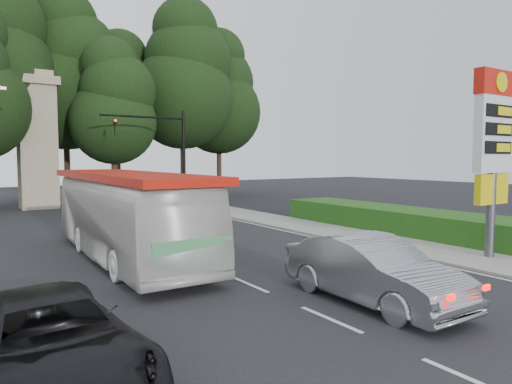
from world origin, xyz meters
TOP-DOWN VIEW (x-y plane):
  - ground at (0.00, 0.00)m, footprint 120.00×120.00m
  - road_surface at (0.00, 12.00)m, footprint 14.00×80.00m
  - sidewalk_right at (8.50, 12.00)m, footprint 3.00×80.00m
  - hedge at (11.50, 8.00)m, footprint 3.00×14.00m
  - gas_station_pylon at (9.20, 1.99)m, footprint 2.10×0.45m
  - traffic_signal_mast at (5.68, 24.00)m, footprint 6.10×0.35m
  - monument at (-2.00, 30.00)m, footprint 3.00×3.00m
  - tree_center_right at (1.00, 35.00)m, footprint 9.24×9.24m
  - tree_east_near at (6.00, 37.00)m, footprint 8.12×8.12m
  - tree_east_mid at (11.00, 33.00)m, footprint 9.52×9.52m
  - tree_far_east at (16.00, 35.00)m, footprint 8.68×8.68m
  - tree_monument_right at (3.50, 29.50)m, footprint 6.72×6.72m
  - transit_bus at (-1.88, 9.42)m, footprint 2.93×11.53m
  - sedan_silver at (1.77, 0.86)m, footprint 1.92×5.22m
  - suv_charcoal at (-5.90, 0.77)m, footprint 2.81×5.49m

SIDE VIEW (x-z plane):
  - ground at x=0.00m, z-range 0.00..0.00m
  - road_surface at x=0.00m, z-range 0.00..0.02m
  - sidewalk_right at x=8.50m, z-range 0.00..0.12m
  - hedge at x=11.50m, z-range 0.00..1.20m
  - suv_charcoal at x=-5.90m, z-range 0.00..1.48m
  - sedan_silver at x=1.77m, z-range 0.00..1.71m
  - transit_bus at x=-1.88m, z-range 0.00..3.20m
  - gas_station_pylon at x=9.20m, z-range 1.02..7.87m
  - traffic_signal_mast at x=5.68m, z-range 1.07..8.27m
  - monument at x=-2.00m, z-range 0.08..10.13m
  - tree_monument_right at x=3.50m, z-range 1.41..14.61m
  - tree_east_near at x=6.00m, z-range 1.71..17.66m
  - tree_far_east at x=16.00m, z-range 1.83..18.88m
  - tree_center_right at x=1.00m, z-range 1.94..20.09m
  - tree_east_mid at x=11.00m, z-range 2.00..20.70m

